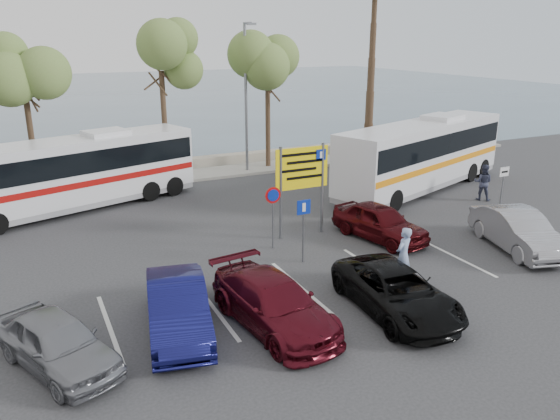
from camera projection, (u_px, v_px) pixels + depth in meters
name	position (u px, v px, depth m)	size (l,w,h in m)	color
ground	(319.00, 269.00, 18.36)	(120.00, 120.00, 0.00)	#2D2D30
kerb_strip	(195.00, 175.00, 30.34)	(44.00, 2.40, 0.15)	gray
seawall	(184.00, 164.00, 31.99)	(48.00, 0.80, 0.60)	gray
sea	(87.00, 96.00, 69.81)	(140.00, 140.00, 0.00)	#405766
tree_left	(22.00, 69.00, 25.22)	(3.20, 3.20, 7.20)	#382619
tree_mid	(160.00, 53.00, 27.70)	(3.20, 3.20, 8.00)	#382619
tree_right	(267.00, 60.00, 30.33)	(3.20, 3.20, 7.40)	#382619
street_lamp_right	(246.00, 91.00, 29.78)	(0.45, 1.15, 8.01)	slate
direction_sign	(302.00, 175.00, 20.77)	(2.20, 0.12, 3.60)	slate
sign_no_stop	(273.00, 208.00, 19.67)	(0.60, 0.08, 2.35)	slate
sign_parking	(303.00, 222.00, 18.50)	(0.50, 0.07, 2.25)	slate
sign_taxi	(503.00, 185.00, 23.25)	(0.50, 0.07, 2.20)	slate
lane_markings	(303.00, 287.00, 17.03)	(12.02, 4.20, 0.01)	silver
coach_bus_left	(75.00, 175.00, 24.20)	(11.09, 5.51, 3.40)	silver
coach_bus_right	(422.00, 157.00, 27.38)	(11.73, 6.21, 3.61)	silver
car_silver_a	(57.00, 342.00, 12.77)	(1.55, 3.86, 1.31)	slate
car_blue	(178.00, 307.00, 14.31)	(1.50, 4.31, 1.42)	#0F1049
car_maroon	(274.00, 303.00, 14.61)	(1.89, 4.65, 1.35)	#500D17
car_red	(380.00, 222.00, 20.88)	(1.63, 4.05, 1.38)	#3F090C
suv_black	(396.00, 291.00, 15.37)	(2.10, 4.56, 1.27)	black
car_silver_b	(518.00, 231.00, 19.85)	(1.55, 4.43, 1.46)	gray
pedestrian_near	(403.00, 255.00, 17.14)	(0.67, 0.44, 1.84)	#869AC2
pedestrian_far	(483.00, 182.00, 25.81)	(0.84, 0.65, 1.73)	#353950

